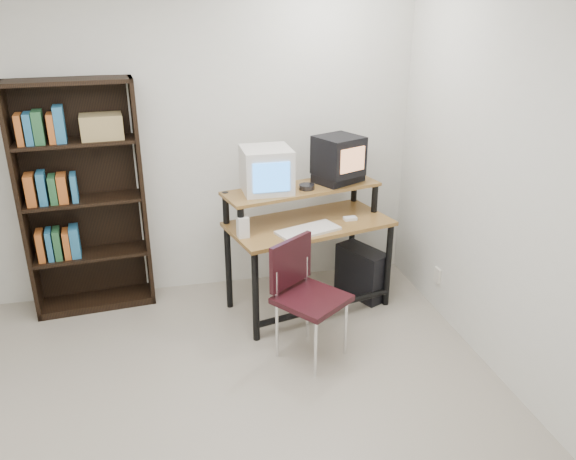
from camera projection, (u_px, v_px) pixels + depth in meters
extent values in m
cube|color=#A09685|center=(199.00, 451.00, 3.13)|extent=(4.00, 4.00, 0.01)
cube|color=silver|center=(170.00, 140.00, 4.44)|extent=(4.00, 0.01, 2.60)
cube|color=silver|center=(556.00, 204.00, 3.04)|extent=(0.01, 4.00, 2.60)
cube|color=olive|center=(309.00, 224.00, 4.35)|extent=(1.35, 0.90, 0.03)
cube|color=olive|center=(302.00, 189.00, 4.35)|extent=(1.29, 0.66, 0.02)
cylinder|color=black|center=(256.00, 296.00, 4.02)|extent=(0.05, 0.05, 0.72)
cylinder|color=black|center=(388.00, 265.00, 4.50)|extent=(0.05, 0.05, 0.72)
cylinder|color=black|center=(228.00, 252.00, 4.41)|extent=(0.05, 0.05, 0.98)
cylinder|color=black|center=(352.00, 227.00, 4.90)|extent=(0.05, 0.05, 0.98)
cylinder|color=black|center=(325.00, 307.00, 4.35)|extent=(1.14, 0.33, 0.05)
cube|color=beige|center=(266.00, 170.00, 4.21)|extent=(0.37, 0.37, 0.34)
cube|color=blue|center=(271.00, 178.00, 4.04)|extent=(0.27, 0.02, 0.22)
cube|color=black|center=(338.00, 178.00, 4.48)|extent=(0.44, 0.40, 0.08)
cube|color=black|center=(338.00, 156.00, 4.38)|extent=(0.42, 0.42, 0.30)
cube|color=tan|center=(353.00, 160.00, 4.26)|extent=(0.22, 0.11, 0.18)
cylinder|color=#26262B|center=(307.00, 188.00, 4.30)|extent=(0.16, 0.16, 0.05)
cube|color=beige|center=(308.00, 231.00, 4.16)|extent=(0.51, 0.36, 0.03)
cube|color=black|center=(352.00, 222.00, 4.38)|extent=(0.26, 0.23, 0.01)
cube|color=white|center=(350.00, 219.00, 4.38)|extent=(0.10, 0.06, 0.03)
cube|color=beige|center=(243.00, 228.00, 4.04)|extent=(0.09, 0.08, 0.17)
cube|color=black|center=(362.00, 272.00, 4.71)|extent=(0.37, 0.49, 0.42)
cube|color=black|center=(312.00, 299.00, 3.80)|extent=(0.59, 0.59, 0.04)
cube|color=black|center=(291.00, 262.00, 3.83)|extent=(0.34, 0.27, 0.34)
cylinder|color=silver|center=(316.00, 349.00, 3.67)|extent=(0.02, 0.02, 0.43)
cylinder|color=silver|center=(346.00, 328.00, 3.90)|extent=(0.02, 0.02, 0.43)
cylinder|color=silver|center=(277.00, 330.00, 3.87)|extent=(0.02, 0.02, 0.43)
cylinder|color=silver|center=(308.00, 311.00, 4.11)|extent=(0.02, 0.02, 0.43)
cube|color=black|center=(21.00, 206.00, 4.17)|extent=(0.06, 0.30, 1.81)
cube|color=black|center=(142.00, 194.00, 4.42)|extent=(0.06, 0.30, 1.81)
cube|color=black|center=(84.00, 195.00, 4.42)|extent=(0.90, 0.11, 1.81)
cube|color=black|center=(66.00, 81.00, 3.96)|extent=(0.93, 0.39, 0.03)
cube|color=black|center=(98.00, 300.00, 4.63)|extent=(0.93, 0.39, 0.06)
cube|color=black|center=(91.00, 254.00, 4.47)|extent=(0.87, 0.36, 0.03)
cube|color=black|center=(84.00, 200.00, 4.30)|extent=(0.87, 0.36, 0.02)
cube|color=black|center=(75.00, 142.00, 4.12)|extent=(0.87, 0.36, 0.02)
cube|color=olive|center=(102.00, 126.00, 4.14)|extent=(0.32, 0.25, 0.18)
cube|color=beige|center=(437.00, 275.00, 4.46)|extent=(0.02, 0.08, 0.12)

